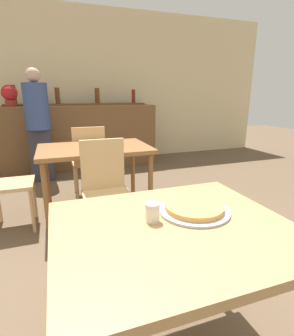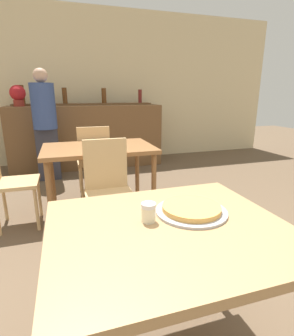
# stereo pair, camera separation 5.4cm
# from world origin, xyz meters

# --- Properties ---
(wall_back) EXTENTS (8.00, 0.05, 2.80)m
(wall_back) POSITION_xyz_m (0.00, 4.34, 1.40)
(wall_back) COLOR beige
(wall_back) RESTS_ON ground_plane
(dining_table_near) EXTENTS (1.01, 0.86, 0.75)m
(dining_table_near) POSITION_xyz_m (0.00, 0.00, 0.66)
(dining_table_near) COLOR #A87F51
(dining_table_near) RESTS_ON ground_plane
(dining_table_far) EXTENTS (1.12, 0.76, 0.76)m
(dining_table_far) POSITION_xyz_m (-0.07, 1.76, 0.68)
(dining_table_far) COLOR brown
(dining_table_far) RESTS_ON ground_plane
(bar_counter) EXTENTS (2.60, 0.56, 1.09)m
(bar_counter) POSITION_xyz_m (0.00, 3.83, 0.55)
(bar_counter) COLOR brown
(bar_counter) RESTS_ON ground_plane
(bar_back_shelf) EXTENTS (2.39, 0.24, 0.33)m
(bar_back_shelf) POSITION_xyz_m (-0.04, 3.97, 1.15)
(bar_back_shelf) COLOR brown
(bar_back_shelf) RESTS_ON bar_counter
(chair_far_side_front) EXTENTS (0.40, 0.40, 0.91)m
(chair_far_side_front) POSITION_xyz_m (-0.07, 1.21, 0.53)
(chair_far_side_front) COLOR tan
(chair_far_side_front) RESTS_ON ground_plane
(chair_far_side_back) EXTENTS (0.40, 0.40, 0.91)m
(chair_far_side_back) POSITION_xyz_m (-0.07, 2.30, 0.53)
(chair_far_side_back) COLOR tan
(chair_far_side_back) RESTS_ON ground_plane
(chair_far_side_left) EXTENTS (0.40, 0.40, 0.91)m
(chair_far_side_left) POSITION_xyz_m (-0.96, 1.76, 0.53)
(chair_far_side_left) COLOR tan
(chair_far_side_left) RESTS_ON ground_plane
(pizza_tray) EXTENTS (0.34, 0.34, 0.04)m
(pizza_tray) POSITION_xyz_m (0.15, 0.09, 0.76)
(pizza_tray) COLOR #A3A3A8
(pizza_tray) RESTS_ON dining_table_near
(cheese_shaker) EXTENTS (0.07, 0.07, 0.09)m
(cheese_shaker) POSITION_xyz_m (-0.07, 0.06, 0.79)
(cheese_shaker) COLOR beige
(cheese_shaker) RESTS_ON dining_table_near
(person_standing) EXTENTS (0.34, 0.34, 1.64)m
(person_standing) POSITION_xyz_m (-0.66, 3.25, 0.88)
(person_standing) COLOR #2D2D38
(person_standing) RESTS_ON ground_plane
(potted_plant) EXTENTS (0.24, 0.24, 0.33)m
(potted_plant) POSITION_xyz_m (-1.05, 3.78, 1.27)
(potted_plant) COLOR maroon
(potted_plant) RESTS_ON bar_counter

